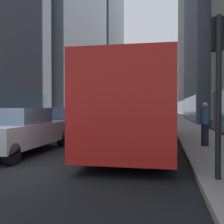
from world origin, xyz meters
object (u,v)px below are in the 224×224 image
car_yellow_taxi (133,112)px  transit_bus (141,104)px  car_blue_hatchback (65,119)px  pedestrian_with_handbag (205,124)px  traffic_light_near (218,70)px  dalmatian_dog (77,144)px  car_silver_sedan (21,130)px

car_yellow_taxi → transit_bus: bearing=-82.8°
car_yellow_taxi → car_blue_hatchback: bearing=-93.5°
car_blue_hatchback → pedestrian_with_handbag: 10.31m
transit_bus → pedestrian_with_handbag: bearing=-18.0°
car_blue_hatchback → traffic_light_near: bearing=-55.4°
traffic_light_near → car_blue_hatchback: bearing=124.6°
car_blue_hatchback → pedestrian_with_handbag: bearing=-37.6°
transit_bus → dalmatian_dog: (-1.61, -3.83, -1.26)m
pedestrian_with_handbag → car_silver_sedan: bearing=-162.2°
car_yellow_taxi → traffic_light_near: size_ratio=1.27×
transit_bus → car_silver_sedan: (-4.00, -2.95, -0.95)m
car_blue_hatchback → car_silver_sedan: same height
transit_bus → car_silver_sedan: size_ratio=2.50×
car_blue_hatchback → pedestrian_with_handbag: size_ratio=2.59×
transit_bus → car_silver_sedan: transit_bus is taller
pedestrian_with_handbag → traffic_light_near: bearing=-95.5°
car_silver_sedan → car_yellow_taxi: bearing=90.0°
dalmatian_dog → pedestrian_with_handbag: bearing=35.6°
car_yellow_taxi → car_silver_sedan: (0.00, -34.61, -0.00)m
dalmatian_dog → pedestrian_with_handbag: (4.18, 2.99, 0.50)m
car_blue_hatchback → traffic_light_near: (7.70, -11.16, 1.61)m
car_blue_hatchback → dalmatian_dog: 10.11m
car_silver_sedan → car_blue_hatchback: bearing=100.8°
car_blue_hatchback → car_silver_sedan: (1.60, -8.41, -0.00)m
car_blue_hatchback → traffic_light_near: 13.65m
car_silver_sedan → traffic_light_near: traffic_light_near is taller
car_blue_hatchback → car_yellow_taxi: size_ratio=1.01×
car_yellow_taxi → pedestrian_with_handbag: size_ratio=2.56×
dalmatian_dog → pedestrian_with_handbag: pedestrian_with_handbag is taller
transit_bus → car_blue_hatchback: size_ratio=2.63×
car_silver_sedan → dalmatian_dog: 2.56m
car_silver_sedan → transit_bus: bearing=36.4°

